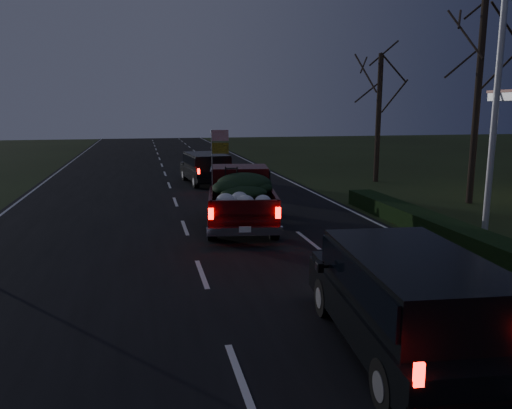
{
  "coord_description": "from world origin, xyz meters",
  "views": [
    {
      "loc": [
        -1.3,
        -11.8,
        4.02
      ],
      "look_at": [
        1.85,
        2.08,
        1.3
      ],
      "focal_mm": 35.0,
      "sensor_mm": 36.0,
      "label": 1
    }
  ],
  "objects": [
    {
      "name": "ground",
      "position": [
        0.0,
        0.0,
        0.0
      ],
      "size": [
        120.0,
        120.0,
        0.0
      ],
      "primitive_type": "plane",
      "color": "black",
      "rests_on": "ground"
    },
    {
      "name": "road_asphalt",
      "position": [
        0.0,
        0.0,
        0.01
      ],
      "size": [
        14.0,
        120.0,
        0.02
      ],
      "primitive_type": "cube",
      "color": "black",
      "rests_on": "ground"
    },
    {
      "name": "bare_tree_far",
      "position": [
        11.5,
        14.0,
        5.23
      ],
      "size": [
        3.6,
        3.6,
        7.0
      ],
      "color": "black",
      "rests_on": "ground"
    },
    {
      "name": "bare_tree_mid",
      "position": [
        12.5,
        7.0,
        6.35
      ],
      "size": [
        3.6,
        3.6,
        8.5
      ],
      "color": "black",
      "rests_on": "ground"
    },
    {
      "name": "rear_suv",
      "position": [
        2.83,
        -4.88,
        1.08
      ],
      "size": [
        2.55,
        5.16,
        1.43
      ],
      "rotation": [
        0.0,
        0.0,
        -0.1
      ],
      "color": "black",
      "rests_on": "ground"
    },
    {
      "name": "light_pole",
      "position": [
        9.5,
        2.0,
        5.48
      ],
      "size": [
        0.5,
        0.9,
        9.16
      ],
      "color": "silver",
      "rests_on": "ground"
    },
    {
      "name": "lead_suv",
      "position": [
        2.01,
        15.21,
        1.02
      ],
      "size": [
        2.44,
        4.88,
        1.35
      ],
      "rotation": [
        0.0,
        0.0,
        0.11
      ],
      "color": "black",
      "rests_on": "ground"
    },
    {
      "name": "hedge_row",
      "position": [
        7.8,
        3.0,
        0.3
      ],
      "size": [
        1.0,
        10.0,
        0.6
      ],
      "primitive_type": "cube",
      "color": "black",
      "rests_on": "ground"
    },
    {
      "name": "pickup_truck",
      "position": [
        1.98,
        5.09,
        1.11
      ],
      "size": [
        2.99,
        5.93,
        2.97
      ],
      "rotation": [
        0.0,
        0.0,
        -0.15
      ],
      "color": "#3C080A",
      "rests_on": "ground"
    }
  ]
}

